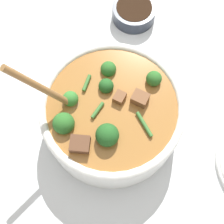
# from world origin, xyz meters

# --- Properties ---
(ground_plane) EXTENTS (4.00, 4.00, 0.00)m
(ground_plane) POSITION_xyz_m (0.00, 0.00, 0.00)
(ground_plane) COLOR silver
(stew_bowl) EXTENTS (0.28, 0.30, 0.24)m
(stew_bowl) POSITION_xyz_m (-0.00, 0.00, 0.06)
(stew_bowl) COLOR white
(stew_bowl) RESTS_ON ground_plane
(condiment_bowl) EXTENTS (0.11, 0.11, 0.04)m
(condiment_bowl) POSITION_xyz_m (0.28, 0.05, 0.02)
(condiment_bowl) COLOR #232833
(condiment_bowl) RESTS_ON ground_plane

